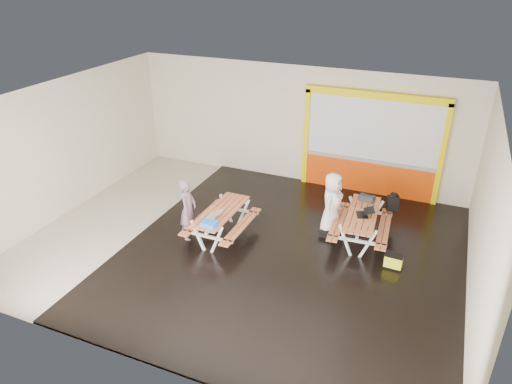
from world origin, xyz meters
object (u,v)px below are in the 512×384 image
at_px(person_right, 332,204).
at_px(toolbox, 367,198).
at_px(laptop_left, 215,214).
at_px(blue_pouch, 209,224).
at_px(picnic_table_left, 222,217).
at_px(backpack, 393,202).
at_px(person_left, 188,210).
at_px(picnic_table_right, 362,220).
at_px(fluke_bag, 393,261).
at_px(laptop_right, 365,213).
at_px(dark_case, 329,233).

distance_m(person_right, toolbox, 0.92).
height_order(laptop_left, blue_pouch, laptop_left).
bearing_deg(toolbox, person_right, -143.31).
height_order(picnic_table_left, backpack, backpack).
bearing_deg(person_left, person_right, -75.87).
height_order(picnic_table_right, person_left, person_left).
height_order(laptop_left, toolbox, toolbox).
relative_size(person_left, person_right, 0.99).
bearing_deg(fluke_bag, blue_pouch, -165.40).
xyz_separation_m(person_left, blue_pouch, (0.80, -0.42, 0.01)).
relative_size(picnic_table_left, person_left, 1.21).
height_order(laptop_right, dark_case, laptop_right).
xyz_separation_m(blue_pouch, dark_case, (2.34, 1.77, -0.69)).
height_order(person_right, fluke_bag, person_right).
distance_m(picnic_table_right, toolbox, 0.71).
bearing_deg(backpack, picnic_table_right, -119.93).
bearing_deg(laptop_right, picnic_table_right, 129.66).
bearing_deg(laptop_left, fluke_bag, 8.03).
bearing_deg(picnic_table_right, toolbox, 92.55).
bearing_deg(fluke_bag, laptop_left, -171.97).
bearing_deg(laptop_right, blue_pouch, -149.88).
height_order(person_right, backpack, person_right).
distance_m(laptop_left, blue_pouch, 0.47).
bearing_deg(blue_pouch, laptop_left, 100.71).
bearing_deg(laptop_left, person_left, -176.73).
relative_size(person_left, laptop_left, 4.44).
bearing_deg(toolbox, dark_case, -131.76).
height_order(picnic_table_left, blue_pouch, blue_pouch).
height_order(picnic_table_right, fluke_bag, picnic_table_right).
xyz_separation_m(picnic_table_right, laptop_left, (-3.15, -1.43, 0.21)).
bearing_deg(picnic_table_left, blue_pouch, -84.20).
bearing_deg(laptop_left, laptop_right, 22.81).
relative_size(person_right, laptop_left, 4.50).
bearing_deg(person_left, fluke_bag, -95.60).
relative_size(person_right, backpack, 3.47).
height_order(picnic_table_right, blue_pouch, blue_pouch).
xyz_separation_m(blue_pouch, toolbox, (3.03, 2.55, 0.05)).
distance_m(laptop_right, toolbox, 0.74).
height_order(laptop_right, blue_pouch, laptop_right).
bearing_deg(person_right, person_left, 120.72).
relative_size(laptop_right, dark_case, 1.17).
xyz_separation_m(laptop_left, dark_case, (2.42, 1.31, -0.68)).
xyz_separation_m(laptop_right, blue_pouch, (-3.12, -1.81, -0.02)).
bearing_deg(laptop_left, toolbox, 33.80).
bearing_deg(dark_case, picnic_table_left, -156.95).
distance_m(laptop_left, backpack, 4.43).
relative_size(picnic_table_left, dark_case, 4.66).
xyz_separation_m(picnic_table_right, backpack, (0.57, 0.98, 0.11)).
relative_size(picnic_table_right, toolbox, 5.16).
bearing_deg(laptop_right, laptop_left, -157.19).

